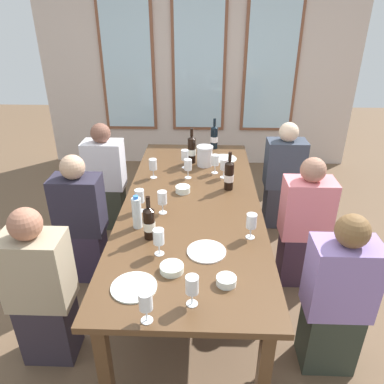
# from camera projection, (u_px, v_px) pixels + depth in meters

# --- Properties ---
(ground_plane) EXTENTS (12.00, 12.00, 0.00)m
(ground_plane) POSITION_uv_depth(u_px,v_px,m) (192.00, 275.00, 3.19)
(ground_plane) COLOR brown
(back_wall_with_windows) EXTENTS (4.25, 0.10, 2.90)m
(back_wall_with_windows) POSITION_uv_depth(u_px,v_px,m) (199.00, 60.00, 4.86)
(back_wall_with_windows) COLOR beige
(back_wall_with_windows) RESTS_ON ground
(dining_table) EXTENTS (1.05, 2.57, 0.74)m
(dining_table) POSITION_uv_depth(u_px,v_px,m) (192.00, 208.00, 2.88)
(dining_table) COLOR #523720
(dining_table) RESTS_ON ground
(white_plate_0) EXTENTS (0.24, 0.24, 0.01)m
(white_plate_0) POSITION_uv_depth(u_px,v_px,m) (225.00, 159.00, 3.62)
(white_plate_0) COLOR white
(white_plate_0) RESTS_ON dining_table
(white_plate_1) EXTENTS (0.25, 0.25, 0.01)m
(white_plate_1) POSITION_uv_depth(u_px,v_px,m) (134.00, 287.00, 1.97)
(white_plate_1) COLOR white
(white_plate_1) RESTS_ON dining_table
(white_plate_2) EXTENTS (0.24, 0.24, 0.01)m
(white_plate_2) POSITION_uv_depth(u_px,v_px,m) (206.00, 251.00, 2.26)
(white_plate_2) COLOR white
(white_plate_2) RESTS_ON dining_table
(metal_pitcher) EXTENTS (0.16, 0.16, 0.19)m
(metal_pitcher) POSITION_uv_depth(u_px,v_px,m) (205.00, 156.00, 3.44)
(metal_pitcher) COLOR silver
(metal_pitcher) RESTS_ON dining_table
(wine_bottle_0) EXTENTS (0.08, 0.08, 0.34)m
(wine_bottle_0) POSITION_uv_depth(u_px,v_px,m) (192.00, 149.00, 3.49)
(wine_bottle_0) COLOR black
(wine_bottle_0) RESTS_ON dining_table
(wine_bottle_1) EXTENTS (0.08, 0.08, 0.32)m
(wine_bottle_1) POSITION_uv_depth(u_px,v_px,m) (229.00, 175.00, 2.98)
(wine_bottle_1) COLOR black
(wine_bottle_1) RESTS_ON dining_table
(wine_bottle_2) EXTENTS (0.08, 0.08, 0.32)m
(wine_bottle_2) POSITION_uv_depth(u_px,v_px,m) (214.00, 137.00, 3.85)
(wine_bottle_2) COLOR black
(wine_bottle_2) RESTS_ON dining_table
(wine_bottle_3) EXTENTS (0.08, 0.08, 0.30)m
(wine_bottle_3) POSITION_uv_depth(u_px,v_px,m) (149.00, 223.00, 2.35)
(wine_bottle_3) COLOR black
(wine_bottle_3) RESTS_ON dining_table
(tasting_bowl_0) EXTENTS (0.14, 0.14, 0.04)m
(tasting_bowl_0) POSITION_uv_depth(u_px,v_px,m) (172.00, 268.00, 2.09)
(tasting_bowl_0) COLOR white
(tasting_bowl_0) RESTS_ON dining_table
(tasting_bowl_1) EXTENTS (0.12, 0.12, 0.05)m
(tasting_bowl_1) POSITION_uv_depth(u_px,v_px,m) (183.00, 189.00, 2.97)
(tasting_bowl_1) COLOR white
(tasting_bowl_1) RESTS_ON dining_table
(tasting_bowl_2) EXTENTS (0.11, 0.11, 0.04)m
(tasting_bowl_2) POSITION_uv_depth(u_px,v_px,m) (226.00, 281.00, 1.99)
(tasting_bowl_2) COLOR white
(tasting_bowl_2) RESTS_ON dining_table
(water_bottle) EXTENTS (0.06, 0.06, 0.24)m
(water_bottle) POSITION_uv_depth(u_px,v_px,m) (137.00, 213.00, 2.47)
(water_bottle) COLOR white
(water_bottle) RESTS_ON dining_table
(wine_glass_0) EXTENTS (0.07, 0.07, 0.17)m
(wine_glass_0) POSITION_uv_depth(u_px,v_px,m) (140.00, 197.00, 2.66)
(wine_glass_0) COLOR white
(wine_glass_0) RESTS_ON dining_table
(wine_glass_1) EXTENTS (0.07, 0.07, 0.17)m
(wine_glass_1) POSITION_uv_depth(u_px,v_px,m) (251.00, 222.00, 2.35)
(wine_glass_1) COLOR white
(wine_glass_1) RESTS_ON dining_table
(wine_glass_2) EXTENTS (0.07, 0.07, 0.17)m
(wine_glass_2) POSITION_uv_depth(u_px,v_px,m) (146.00, 302.00, 1.72)
(wine_glass_2) COLOR white
(wine_glass_2) RESTS_ON dining_table
(wine_glass_3) EXTENTS (0.07, 0.07, 0.17)m
(wine_glass_3) POSITION_uv_depth(u_px,v_px,m) (188.00, 165.00, 3.18)
(wine_glass_3) COLOR white
(wine_glass_3) RESTS_ON dining_table
(wine_glass_4) EXTENTS (0.07, 0.07, 0.17)m
(wine_glass_4) POSITION_uv_depth(u_px,v_px,m) (162.00, 198.00, 2.63)
(wine_glass_4) COLOR white
(wine_glass_4) RESTS_ON dining_table
(wine_glass_5) EXTENTS (0.07, 0.07, 0.17)m
(wine_glass_5) POSITION_uv_depth(u_px,v_px,m) (215.00, 161.00, 3.28)
(wine_glass_5) COLOR white
(wine_glass_5) RESTS_ON dining_table
(wine_glass_6) EXTENTS (0.07, 0.07, 0.17)m
(wine_glass_6) POSITION_uv_depth(u_px,v_px,m) (192.00, 286.00, 1.82)
(wine_glass_6) COLOR white
(wine_glass_6) RESTS_ON dining_table
(wine_glass_7) EXTENTS (0.07, 0.07, 0.17)m
(wine_glass_7) POSITION_uv_depth(u_px,v_px,m) (159.00, 237.00, 2.19)
(wine_glass_7) COLOR white
(wine_glass_7) RESTS_ON dining_table
(wine_glass_8) EXTENTS (0.07, 0.07, 0.17)m
(wine_glass_8) POSITION_uv_depth(u_px,v_px,m) (224.00, 165.00, 3.19)
(wine_glass_8) COLOR white
(wine_glass_8) RESTS_ON dining_table
(wine_glass_9) EXTENTS (0.07, 0.07, 0.17)m
(wine_glass_9) POSITION_uv_depth(u_px,v_px,m) (185.00, 155.00, 3.38)
(wine_glass_9) COLOR white
(wine_glass_9) RESTS_ON dining_table
(wine_glass_10) EXTENTS (0.07, 0.07, 0.17)m
(wine_glass_10) POSITION_uv_depth(u_px,v_px,m) (153.00, 165.00, 3.18)
(wine_glass_10) COLOR white
(wine_glass_10) RESTS_ON dining_table
(seated_person_0) EXTENTS (0.38, 0.24, 1.11)m
(seated_person_0) POSITION_uv_depth(u_px,v_px,m) (81.00, 223.00, 2.97)
(seated_person_0) COLOR #342940
(seated_person_0) RESTS_ON ground
(seated_person_1) EXTENTS (0.38, 0.24, 1.11)m
(seated_person_1) POSITION_uv_depth(u_px,v_px,m) (304.00, 226.00, 2.92)
(seated_person_1) COLOR #3A2534
(seated_person_1) RESTS_ON ground
(seated_person_2) EXTENTS (0.38, 0.24, 1.11)m
(seated_person_2) POSITION_uv_depth(u_px,v_px,m) (106.00, 180.00, 3.70)
(seated_person_2) COLOR #34382B
(seated_person_2) RESTS_ON ground
(seated_person_3) EXTENTS (0.38, 0.24, 1.11)m
(seated_person_3) POSITION_uv_depth(u_px,v_px,m) (283.00, 179.00, 3.73)
(seated_person_3) COLOR #31333C
(seated_person_3) RESTS_ON ground
(seated_person_4) EXTENTS (0.38, 0.24, 1.11)m
(seated_person_4) POSITION_uv_depth(u_px,v_px,m) (42.00, 292.00, 2.26)
(seated_person_4) COLOR #302832
(seated_person_4) RESTS_ON ground
(seated_person_5) EXTENTS (0.38, 0.24, 1.11)m
(seated_person_5) POSITION_uv_depth(u_px,v_px,m) (336.00, 300.00, 2.19)
(seated_person_5) COLOR #30362C
(seated_person_5) RESTS_ON ground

